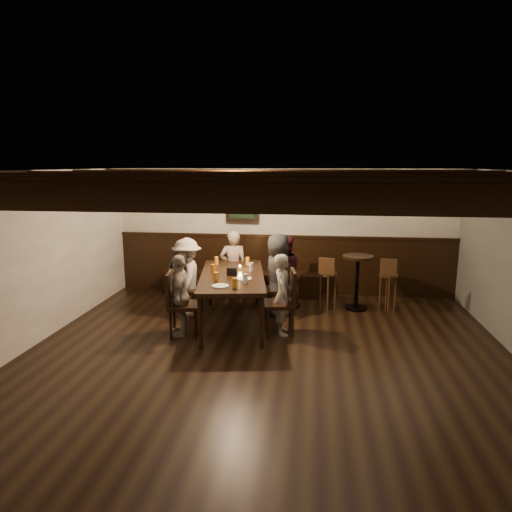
# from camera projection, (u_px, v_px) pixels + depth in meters

# --- Properties ---
(room) EXTENTS (7.00, 7.00, 7.00)m
(room) POSITION_uv_depth(u_px,v_px,m) (262.00, 250.00, 7.61)
(room) COLOR black
(room) RESTS_ON ground
(dining_table) EXTENTS (1.29, 2.27, 0.80)m
(dining_table) POSITION_uv_depth(u_px,v_px,m) (232.00, 279.00, 7.07)
(dining_table) COLOR black
(dining_table) RESTS_ON floor
(chair_left_near) EXTENTS (0.47, 0.47, 0.90)m
(chair_left_near) POSITION_uv_depth(u_px,v_px,m) (190.00, 299.00, 7.58)
(chair_left_near) COLOR black
(chair_left_near) RESTS_ON floor
(chair_left_far) EXTENTS (0.50, 0.50, 0.95)m
(chair_left_far) POSITION_uv_depth(u_px,v_px,m) (183.00, 316.00, 6.70)
(chair_left_far) COLOR black
(chair_left_far) RESTS_ON floor
(chair_right_near) EXTENTS (0.47, 0.47, 0.89)m
(chair_right_near) POSITION_uv_depth(u_px,v_px,m) (276.00, 298.00, 7.63)
(chair_right_near) COLOR black
(chair_right_near) RESTS_ON floor
(chair_right_far) EXTENTS (0.51, 0.51, 0.97)m
(chair_right_far) POSITION_uv_depth(u_px,v_px,m) (281.00, 315.00, 6.74)
(chair_right_far) COLOR black
(chair_right_far) RESTS_ON floor
(person_bench_left) EXTENTS (0.63, 0.46, 1.18)m
(person_bench_left) POSITION_uv_depth(u_px,v_px,m) (182.00, 275.00, 7.95)
(person_bench_left) COLOR black
(person_bench_left) RESTS_ON floor
(person_bench_centre) EXTENTS (0.53, 0.39, 1.34)m
(person_bench_centre) POSITION_uv_depth(u_px,v_px,m) (233.00, 268.00, 8.11)
(person_bench_centre) COLOR gray
(person_bench_centre) RESTS_ON floor
(person_bench_right) EXTENTS (0.68, 0.57, 1.26)m
(person_bench_right) POSITION_uv_depth(u_px,v_px,m) (285.00, 271.00, 8.00)
(person_bench_right) COLOR #4C1A26
(person_bench_right) RESTS_ON floor
(person_left_near) EXTENTS (0.61, 0.91, 1.30)m
(person_left_near) POSITION_uv_depth(u_px,v_px,m) (187.00, 277.00, 7.51)
(person_left_near) COLOR #AC9F91
(person_left_near) RESTS_ON floor
(person_left_far) EXTENTS (0.40, 0.75, 1.21)m
(person_left_far) POSITION_uv_depth(u_px,v_px,m) (180.00, 295.00, 6.63)
(person_left_far) COLOR gray
(person_left_far) RESTS_ON floor
(person_right_near) EXTENTS (0.54, 0.73, 1.37)m
(person_right_near) POSITION_uv_depth(u_px,v_px,m) (278.00, 275.00, 7.55)
(person_right_near) COLOR #27272A
(person_right_near) RESTS_ON floor
(person_right_far) EXTENTS (0.36, 0.48, 1.21)m
(person_right_far) POSITION_uv_depth(u_px,v_px,m) (283.00, 294.00, 6.68)
(person_right_far) COLOR gray
(person_right_far) RESTS_ON floor
(pint_a) EXTENTS (0.07, 0.07, 0.14)m
(pint_a) POSITION_uv_depth(u_px,v_px,m) (216.00, 261.00, 7.72)
(pint_a) COLOR #BF7219
(pint_a) RESTS_ON dining_table
(pint_b) EXTENTS (0.07, 0.07, 0.14)m
(pint_b) POSITION_uv_depth(u_px,v_px,m) (248.00, 261.00, 7.69)
(pint_b) COLOR #BF7219
(pint_b) RESTS_ON dining_table
(pint_c) EXTENTS (0.07, 0.07, 0.14)m
(pint_c) POSITION_uv_depth(u_px,v_px,m) (213.00, 269.00, 7.13)
(pint_c) COLOR #BF7219
(pint_c) RESTS_ON dining_table
(pint_d) EXTENTS (0.07, 0.07, 0.14)m
(pint_d) POSITION_uv_depth(u_px,v_px,m) (251.00, 267.00, 7.25)
(pint_d) COLOR silver
(pint_d) RESTS_ON dining_table
(pint_e) EXTENTS (0.07, 0.07, 0.14)m
(pint_e) POSITION_uv_depth(u_px,v_px,m) (216.00, 277.00, 6.60)
(pint_e) COLOR #BF7219
(pint_e) RESTS_ON dining_table
(pint_f) EXTENTS (0.07, 0.07, 0.14)m
(pint_f) POSITION_uv_depth(u_px,v_px,m) (245.00, 279.00, 6.51)
(pint_f) COLOR silver
(pint_f) RESTS_ON dining_table
(pint_g) EXTENTS (0.07, 0.07, 0.14)m
(pint_g) POSITION_uv_depth(u_px,v_px,m) (235.00, 283.00, 6.26)
(pint_g) COLOR #BF7219
(pint_g) RESTS_ON dining_table
(plate_near) EXTENTS (0.24, 0.24, 0.01)m
(plate_near) POSITION_uv_depth(u_px,v_px,m) (220.00, 286.00, 6.37)
(plate_near) COLOR white
(plate_near) RESTS_ON dining_table
(plate_far) EXTENTS (0.24, 0.24, 0.01)m
(plate_far) POSITION_uv_depth(u_px,v_px,m) (244.00, 279.00, 6.77)
(plate_far) COLOR white
(plate_far) RESTS_ON dining_table
(condiment_caddy) EXTENTS (0.15, 0.10, 0.12)m
(condiment_caddy) POSITION_uv_depth(u_px,v_px,m) (232.00, 271.00, 7.00)
(condiment_caddy) COLOR black
(condiment_caddy) RESTS_ON dining_table
(candle) EXTENTS (0.05, 0.05, 0.05)m
(candle) POSITION_uv_depth(u_px,v_px,m) (240.00, 268.00, 7.35)
(candle) COLOR beige
(candle) RESTS_ON dining_table
(high_top_table) EXTENTS (0.53, 0.53, 0.95)m
(high_top_table) POSITION_uv_depth(u_px,v_px,m) (357.00, 274.00, 7.84)
(high_top_table) COLOR black
(high_top_table) RESTS_ON floor
(bar_stool_left) EXTENTS (0.32, 0.34, 0.96)m
(bar_stool_left) POSITION_uv_depth(u_px,v_px,m) (328.00, 291.00, 7.76)
(bar_stool_left) COLOR #3B2612
(bar_stool_left) RESTS_ON floor
(bar_stool_right) EXTENTS (0.32, 0.33, 0.96)m
(bar_stool_right) POSITION_uv_depth(u_px,v_px,m) (388.00, 292.00, 7.68)
(bar_stool_right) COLOR #3B2612
(bar_stool_right) RESTS_ON floor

